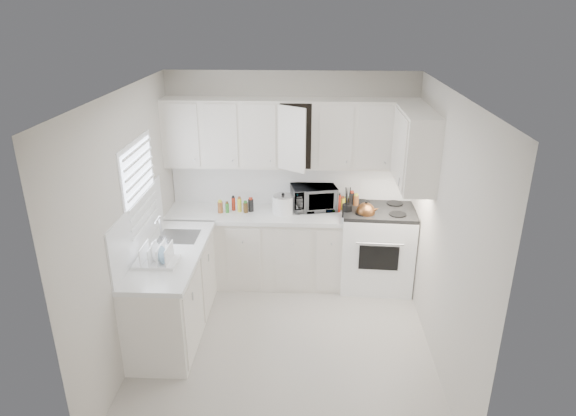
# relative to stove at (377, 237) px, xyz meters

# --- Properties ---
(floor) EXTENTS (3.20, 3.20, 0.00)m
(floor) POSITION_rel_stove_xyz_m (-1.07, -1.28, -0.66)
(floor) COLOR #B8B1A9
(floor) RESTS_ON ground
(ceiling) EXTENTS (3.20, 3.20, 0.00)m
(ceiling) POSITION_rel_stove_xyz_m (-1.07, -1.28, 1.94)
(ceiling) COLOR white
(ceiling) RESTS_ON ground
(wall_back) EXTENTS (3.00, 0.00, 3.00)m
(wall_back) POSITION_rel_stove_xyz_m (-1.07, 0.32, 0.64)
(wall_back) COLOR beige
(wall_back) RESTS_ON ground
(wall_front) EXTENTS (3.00, 0.00, 3.00)m
(wall_front) POSITION_rel_stove_xyz_m (-1.07, -2.88, 0.64)
(wall_front) COLOR beige
(wall_front) RESTS_ON ground
(wall_left) EXTENTS (0.00, 3.20, 3.20)m
(wall_left) POSITION_rel_stove_xyz_m (-2.57, -1.28, 0.64)
(wall_left) COLOR beige
(wall_left) RESTS_ON ground
(wall_right) EXTENTS (0.00, 3.20, 3.20)m
(wall_right) POSITION_rel_stove_xyz_m (0.43, -1.28, 0.64)
(wall_right) COLOR beige
(wall_right) RESTS_ON ground
(window_blinds) EXTENTS (0.06, 0.96, 1.06)m
(window_blinds) POSITION_rel_stove_xyz_m (-2.55, -0.93, 0.89)
(window_blinds) COLOR white
(window_blinds) RESTS_ON wall_left
(lower_cabinets_back) EXTENTS (2.22, 0.60, 0.90)m
(lower_cabinets_back) POSITION_rel_stove_xyz_m (-1.46, 0.02, -0.21)
(lower_cabinets_back) COLOR beige
(lower_cabinets_back) RESTS_ON floor
(lower_cabinets_left) EXTENTS (0.60, 1.60, 0.90)m
(lower_cabinets_left) POSITION_rel_stove_xyz_m (-2.27, -1.08, -0.21)
(lower_cabinets_left) COLOR beige
(lower_cabinets_left) RESTS_ON floor
(countertop_back) EXTENTS (2.24, 0.64, 0.05)m
(countertop_back) POSITION_rel_stove_xyz_m (-1.46, 0.01, 0.27)
(countertop_back) COLOR silver
(countertop_back) RESTS_ON lower_cabinets_back
(countertop_left) EXTENTS (0.64, 1.62, 0.05)m
(countertop_left) POSITION_rel_stove_xyz_m (-2.26, -1.08, 0.27)
(countertop_left) COLOR silver
(countertop_left) RESTS_ON lower_cabinets_left
(backsplash_back) EXTENTS (2.98, 0.02, 0.55)m
(backsplash_back) POSITION_rel_stove_xyz_m (-1.07, 0.31, 0.57)
(backsplash_back) COLOR silver
(backsplash_back) RESTS_ON wall_back
(backsplash_left) EXTENTS (0.02, 1.60, 0.55)m
(backsplash_left) POSITION_rel_stove_xyz_m (-2.56, -1.08, 0.57)
(backsplash_left) COLOR silver
(backsplash_left) RESTS_ON wall_left
(upper_cabinets_back) EXTENTS (3.00, 0.33, 0.80)m
(upper_cabinets_back) POSITION_rel_stove_xyz_m (-1.07, 0.16, 0.84)
(upper_cabinets_back) COLOR beige
(upper_cabinets_back) RESTS_ON wall_back
(upper_cabinets_right) EXTENTS (0.33, 0.90, 0.80)m
(upper_cabinets_right) POSITION_rel_stove_xyz_m (0.26, -0.46, 0.84)
(upper_cabinets_right) COLOR beige
(upper_cabinets_right) RESTS_ON wall_right
(sink) EXTENTS (0.42, 0.38, 0.30)m
(sink) POSITION_rel_stove_xyz_m (-2.26, -0.73, 0.41)
(sink) COLOR gray
(sink) RESTS_ON countertop_left
(stove) EXTENTS (0.89, 0.75, 1.32)m
(stove) POSITION_rel_stove_xyz_m (0.00, 0.00, 0.00)
(stove) COLOR white
(stove) RESTS_ON floor
(tea_kettle) EXTENTS (0.34, 0.32, 0.25)m
(tea_kettle) POSITION_rel_stove_xyz_m (-0.18, -0.16, 0.41)
(tea_kettle) COLOR brown
(tea_kettle) RESTS_ON stove
(frying_pan) EXTENTS (0.35, 0.52, 0.04)m
(frying_pan) POSITION_rel_stove_xyz_m (0.18, 0.16, 0.31)
(frying_pan) COLOR black
(frying_pan) RESTS_ON stove
(microwave) EXTENTS (0.59, 0.40, 0.36)m
(microwave) POSITION_rel_stove_xyz_m (-0.79, 0.16, 0.47)
(microwave) COLOR gray
(microwave) RESTS_ON countertop_back
(rice_cooker) EXTENTS (0.27, 0.27, 0.26)m
(rice_cooker) POSITION_rel_stove_xyz_m (-1.16, 0.00, 0.42)
(rice_cooker) COLOR white
(rice_cooker) RESTS_ON countertop_back
(paper_towel) EXTENTS (0.12, 0.12, 0.27)m
(paper_towel) POSITION_rel_stove_xyz_m (-1.00, 0.24, 0.43)
(paper_towel) COLOR white
(paper_towel) RESTS_ON countertop_back
(utensil_crock) EXTENTS (0.14, 0.14, 0.39)m
(utensil_crock) POSITION_rel_stove_xyz_m (-0.39, -0.09, 0.49)
(utensil_crock) COLOR black
(utensil_crock) RESTS_ON countertop_back
(dish_rack) EXTENTS (0.41, 0.31, 0.22)m
(dish_rack) POSITION_rel_stove_xyz_m (-2.33, -1.34, 0.40)
(dish_rack) COLOR white
(dish_rack) RESTS_ON countertop_left
(spice_left_0) EXTENTS (0.06, 0.06, 0.13)m
(spice_left_0) POSITION_rel_stove_xyz_m (-1.92, 0.14, 0.36)
(spice_left_0) COLOR brown
(spice_left_0) RESTS_ON countertop_back
(spice_left_1) EXTENTS (0.06, 0.06, 0.13)m
(spice_left_1) POSITION_rel_stove_xyz_m (-1.85, 0.05, 0.36)
(spice_left_1) COLOR #307F2A
(spice_left_1) RESTS_ON countertop_back
(spice_left_2) EXTENTS (0.06, 0.06, 0.13)m
(spice_left_2) POSITION_rel_stove_xyz_m (-1.77, 0.14, 0.36)
(spice_left_2) COLOR #B72C18
(spice_left_2) RESTS_ON countertop_back
(spice_left_3) EXTENTS (0.06, 0.06, 0.13)m
(spice_left_3) POSITION_rel_stove_xyz_m (-1.70, 0.05, 0.36)
(spice_left_3) COLOR yellow
(spice_left_3) RESTS_ON countertop_back
(spice_left_4) EXTENTS (0.06, 0.06, 0.13)m
(spice_left_4) POSITION_rel_stove_xyz_m (-1.62, 0.14, 0.36)
(spice_left_4) COLOR #533917
(spice_left_4) RESTS_ON countertop_back
(spice_left_5) EXTENTS (0.06, 0.06, 0.13)m
(spice_left_5) POSITION_rel_stove_xyz_m (-1.55, 0.05, 0.36)
(spice_left_5) COLOR black
(spice_left_5) RESTS_ON countertop_back
(sauce_right_0) EXTENTS (0.06, 0.06, 0.19)m
(sauce_right_0) POSITION_rel_stove_xyz_m (-0.49, 0.18, 0.39)
(sauce_right_0) COLOR #B72C18
(sauce_right_0) RESTS_ON countertop_back
(sauce_right_1) EXTENTS (0.06, 0.06, 0.19)m
(sauce_right_1) POSITION_rel_stove_xyz_m (-0.44, 0.12, 0.39)
(sauce_right_1) COLOR yellow
(sauce_right_1) RESTS_ON countertop_back
(sauce_right_2) EXTENTS (0.06, 0.06, 0.19)m
(sauce_right_2) POSITION_rel_stove_xyz_m (-0.38, 0.18, 0.39)
(sauce_right_2) COLOR #533917
(sauce_right_2) RESTS_ON countertop_back
(sauce_right_3) EXTENTS (0.06, 0.06, 0.19)m
(sauce_right_3) POSITION_rel_stove_xyz_m (-0.33, 0.12, 0.39)
(sauce_right_3) COLOR black
(sauce_right_3) RESTS_ON countertop_back
(sauce_right_4) EXTENTS (0.06, 0.06, 0.19)m
(sauce_right_4) POSITION_rel_stove_xyz_m (-0.27, 0.18, 0.39)
(sauce_right_4) COLOR brown
(sauce_right_4) RESTS_ON countertop_back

